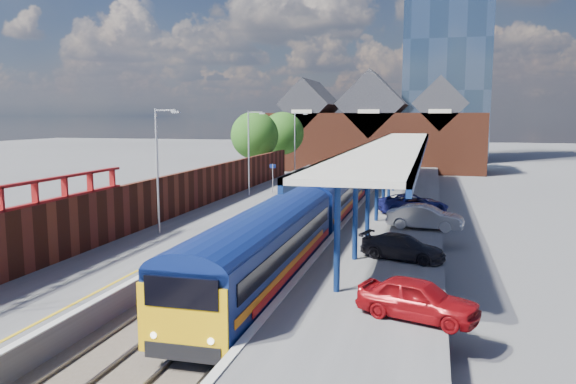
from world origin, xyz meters
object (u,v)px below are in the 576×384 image
Objects in this scene: lamp_post_b at (159,163)px; parked_car_silver at (425,217)px; platform_sign at (273,173)px; parked_car_blue at (413,204)px; train at (349,181)px; lamp_post_d at (296,140)px; parked_car_dark at (403,247)px; lamp_post_c at (250,148)px; parked_car_red at (418,299)px.

parked_car_silver is (14.39, 4.96, -3.28)m from lamp_post_b.
platform_sign is at bearing 51.95° from parked_car_silver.
parked_car_silver reaches higher than parked_car_blue.
parked_car_silver is (6.53, -13.83, -0.40)m from train.
lamp_post_b is (-7.86, -18.79, 2.87)m from train.
lamp_post_d is 37.15m from parked_car_dark.
train is 26.36× the size of platform_sign.
lamp_post_c is 23.11m from parked_car_dark.
parked_car_red is 0.83× the size of parked_car_blue.
train is 6.57m from platform_sign.
platform_sign reaches higher than parked_car_dark.
train is 15.30m from parked_car_silver.
lamp_post_c and lamp_post_d have the same top height.
parked_car_blue is at bearing 37.32° from lamp_post_b.
parked_car_silver is 7.45m from parked_car_dark.
parked_car_red is at bearing -172.94° from parked_car_silver.
lamp_post_c is at bearing 45.95° from parked_car_blue.
lamp_post_c is at bearing 59.48° from parked_car_silver.
lamp_post_b is 1.61× the size of parked_car_silver.
train is 9.42× the size of lamp_post_c.
lamp_post_d is at bearing 95.56° from platform_sign.
parked_car_dark is at bearing -179.79° from parked_car_silver.
platform_sign is 14.41m from parked_car_blue.
lamp_post_c is 16.00m from lamp_post_d.
parked_car_blue is at bearing -58.15° from lamp_post_d.
lamp_post_c is at bearing 47.20° from parked_car_red.
parked_car_dark is (12.15, -20.43, -1.12)m from platform_sign.
parked_car_blue is (13.49, -21.71, -3.33)m from lamp_post_d.
train is at bearing 19.54° from lamp_post_c.
lamp_post_b is at bearing -112.69° from train.
lamp_post_c is (-7.86, -2.79, 2.87)m from train.
parked_car_dark is at bearing -10.20° from lamp_post_b.
parked_car_dark is at bearing -53.75° from lamp_post_c.
parked_car_dark is at bearing 24.99° from parked_car_red.
parked_car_silver is 1.11× the size of parked_car_dark.
lamp_post_b is at bearing 106.23° from parked_car_blue.
parked_car_silver is at bearing -64.71° from train.
parked_car_silver is 5.40m from parked_car_blue.
parked_car_silver is (14.39, -27.04, -3.28)m from lamp_post_d.
lamp_post_d reaches higher than parked_car_red.
parked_car_dark is (13.51, -2.43, -3.42)m from lamp_post_b.
parked_car_dark is (13.51, -18.43, -3.42)m from lamp_post_c.
parked_car_red is (14.41, -26.19, -3.32)m from lamp_post_c.
lamp_post_b reaches higher than parked_car_dark.
lamp_post_b is 1.46× the size of parked_car_blue.
lamp_post_b is 15.57m from parked_car_silver.
lamp_post_d is 25.78m from parked_car_blue.
lamp_post_c is at bearing 53.78° from parked_car_dark.
lamp_post_d is 1.61× the size of parked_car_silver.
lamp_post_b is 1.00× the size of lamp_post_c.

